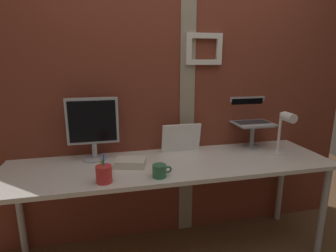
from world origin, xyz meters
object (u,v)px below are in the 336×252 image
object	(u,v)px
laptop	(250,116)
coffee_mug	(160,171)
whiteboard_panel	(181,138)
pen_cup	(104,174)
monitor	(93,125)
desk_lamp	(284,129)

from	to	relation	value
laptop	coffee_mug	bearing A→B (deg)	-151.29
whiteboard_panel	pen_cup	size ratio (longest dim) A/B	1.77
pen_cup	coffee_mug	size ratio (longest dim) A/B	1.40
monitor	laptop	distance (m)	1.29
laptop	whiteboard_panel	xyz separation A→B (m)	(-0.61, -0.04, -0.14)
coffee_mug	desk_lamp	bearing A→B (deg)	9.42
desk_lamp	whiteboard_panel	bearing A→B (deg)	159.27
laptop	coffee_mug	xyz separation A→B (m)	(-0.88, -0.48, -0.22)
laptop	pen_cup	size ratio (longest dim) A/B	1.81
laptop	desk_lamp	bearing A→B (deg)	-70.11
monitor	desk_lamp	world-z (taller)	monitor
desk_lamp	pen_cup	distance (m)	1.35
monitor	desk_lamp	bearing A→B (deg)	-10.16
desk_lamp	monitor	bearing A→B (deg)	169.84
coffee_mug	laptop	bearing A→B (deg)	28.71
laptop	whiteboard_panel	bearing A→B (deg)	-176.28
coffee_mug	pen_cup	bearing A→B (deg)	179.96
laptop	whiteboard_panel	size ratio (longest dim) A/B	1.02
laptop	whiteboard_panel	distance (m)	0.63
pen_cup	laptop	bearing A→B (deg)	21.46
coffee_mug	monitor	bearing A→B (deg)	134.73
whiteboard_panel	coffee_mug	world-z (taller)	whiteboard_panel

